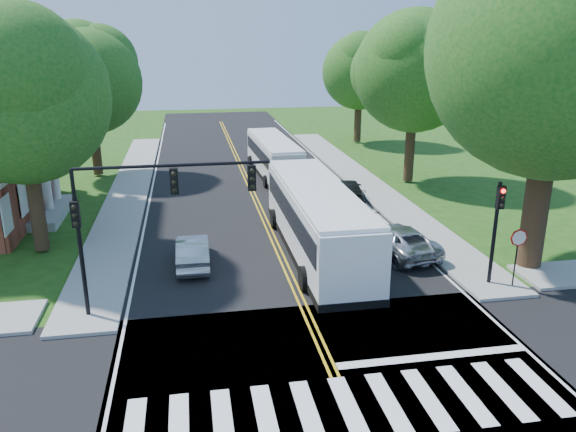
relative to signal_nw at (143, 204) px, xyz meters
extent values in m
plane|color=#1E4511|center=(5.86, -6.43, -4.38)|extent=(140.00, 140.00, 0.00)
cube|color=black|center=(5.86, 11.57, -4.37)|extent=(14.00, 96.00, 0.01)
cube|color=black|center=(5.86, -6.43, -4.37)|extent=(60.00, 12.00, 0.01)
cube|color=gold|center=(5.86, 15.57, -4.36)|extent=(0.36, 70.00, 0.01)
cube|color=silver|center=(-0.94, 15.57, -4.36)|extent=(0.12, 70.00, 0.01)
cube|color=silver|center=(12.66, 15.57, -4.36)|extent=(0.12, 70.00, 0.01)
cube|color=silver|center=(5.86, -6.93, -4.36)|extent=(12.60, 3.00, 0.01)
cube|color=silver|center=(9.36, -4.83, -4.36)|extent=(6.60, 0.40, 0.01)
cube|color=gray|center=(-2.44, 18.57, -4.30)|extent=(2.60, 40.00, 0.15)
cube|color=gray|center=(14.16, 18.57, -4.30)|extent=(2.60, 40.00, 0.15)
cylinder|color=#312113|center=(16.86, 1.57, -1.23)|extent=(1.10, 1.10, 6.00)
sphere|color=#457723|center=(16.86, 1.57, 5.28)|extent=(10.80, 10.80, 10.80)
cylinder|color=#312113|center=(-5.64, 7.57, -1.83)|extent=(0.70, 0.70, 4.80)
sphere|color=#457723|center=(-5.64, 7.57, 3.17)|extent=(8.00, 8.00, 8.00)
cylinder|color=#312113|center=(-5.14, 23.57, -2.03)|extent=(0.70, 0.70, 4.40)
sphere|color=#457723|center=(-5.14, 23.57, 2.64)|extent=(7.60, 7.60, 7.60)
cylinder|color=#312113|center=(17.36, 17.57, -1.73)|extent=(0.70, 0.70, 5.00)
sphere|color=#457723|center=(17.36, 17.57, 3.50)|extent=(8.40, 8.40, 8.40)
cylinder|color=#312113|center=(18.36, 33.57, -2.03)|extent=(0.70, 0.70, 4.40)
sphere|color=#457723|center=(18.36, 33.57, 2.51)|extent=(7.20, 7.20, 7.20)
cube|color=silver|center=(-6.54, 13.57, 0.02)|extent=(1.40, 6.00, 0.45)
cube|color=gray|center=(-6.54, 13.57, -4.13)|extent=(1.80, 6.00, 0.50)
cylinder|color=silver|center=(-6.54, 11.37, -2.28)|extent=(0.50, 0.50, 4.20)
cylinder|color=silver|center=(-6.54, 13.57, -2.28)|extent=(0.50, 0.50, 4.20)
cylinder|color=silver|center=(-6.54, 15.77, -2.28)|extent=(0.50, 0.50, 4.20)
cylinder|color=black|center=(-2.34, 0.07, -1.93)|extent=(0.16, 0.16, 4.60)
cube|color=black|center=(-2.34, -0.08, -0.23)|extent=(0.30, 0.22, 0.95)
sphere|color=black|center=(-2.34, -0.22, 0.07)|extent=(0.18, 0.18, 0.18)
cylinder|color=black|center=(1.16, 0.07, 1.37)|extent=(7.00, 0.12, 0.12)
cube|color=black|center=(1.16, -0.08, 0.82)|extent=(0.30, 0.22, 0.95)
cube|color=black|center=(3.96, -0.08, 0.82)|extent=(0.30, 0.22, 0.95)
cylinder|color=black|center=(14.06, 0.07, -2.03)|extent=(0.16, 0.16, 4.40)
cube|color=black|center=(14.06, -0.08, -0.43)|extent=(0.30, 0.22, 0.95)
sphere|color=#FF0A05|center=(14.06, -0.22, -0.13)|extent=(0.18, 0.18, 0.18)
cylinder|color=black|center=(14.86, -0.43, -3.13)|extent=(0.06, 0.06, 2.20)
cylinder|color=#A50A07|center=(14.86, -0.46, -2.08)|extent=(0.76, 0.04, 0.76)
cube|color=white|center=(7.61, 4.93, -2.68)|extent=(2.79, 12.87, 3.00)
cube|color=black|center=(7.61, 4.93, -2.13)|extent=(2.86, 11.97, 1.04)
cube|color=black|center=(7.62, 11.42, -2.29)|extent=(2.67, 0.10, 1.75)
cube|color=orange|center=(7.62, 11.42, -1.31)|extent=(1.85, 0.10, 0.35)
cube|color=black|center=(7.61, 4.93, -4.01)|extent=(2.84, 12.97, 0.33)
cube|color=white|center=(7.61, 4.93, -1.12)|extent=(2.73, 12.49, 0.24)
cylinder|color=black|center=(9.03, 9.18, -3.84)|extent=(0.35, 1.05, 1.05)
cylinder|color=black|center=(6.20, 9.19, -3.84)|extent=(0.35, 1.05, 1.05)
cylinder|color=black|center=(9.03, 1.00, -3.84)|extent=(0.35, 1.05, 1.05)
cylinder|color=black|center=(6.20, 1.00, -3.84)|extent=(0.35, 1.05, 1.05)
cube|color=white|center=(8.02, 21.20, -2.94)|extent=(2.78, 10.96, 2.54)
cube|color=black|center=(8.02, 21.20, -2.48)|extent=(2.82, 10.20, 0.88)
cube|color=black|center=(7.80, 26.68, -2.62)|extent=(2.26, 0.19, 1.48)
cube|color=orange|center=(7.80, 26.68, -1.79)|extent=(1.57, 0.16, 0.30)
cube|color=black|center=(8.02, 21.20, -4.06)|extent=(2.83, 11.06, 0.28)
cube|color=white|center=(8.02, 21.20, -1.62)|extent=(2.72, 10.63, 0.20)
cylinder|color=black|center=(9.07, 24.83, -3.92)|extent=(0.33, 0.90, 0.89)
cylinder|color=black|center=(6.68, 24.74, -3.92)|extent=(0.33, 0.90, 0.89)
cylinder|color=black|center=(9.34, 17.93, -3.92)|extent=(0.33, 0.90, 0.89)
cylinder|color=black|center=(6.95, 17.83, -3.92)|extent=(0.33, 0.90, 0.89)
imported|color=#ACADB3|center=(1.66, 4.51, -3.68)|extent=(1.48, 4.18, 1.38)
imported|color=#ACADB3|center=(11.52, 4.25, -3.66)|extent=(3.16, 5.42, 1.42)
imported|color=black|center=(11.64, 13.59, -3.68)|extent=(2.66, 4.97, 1.37)
camera|label=1|loc=(1.73, -20.03, 5.78)|focal=35.00mm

